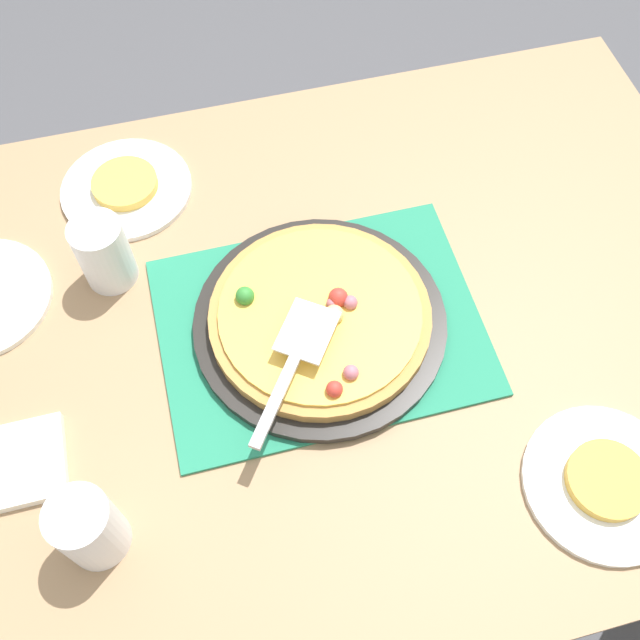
# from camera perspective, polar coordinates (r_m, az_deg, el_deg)

# --- Properties ---
(ground_plane) EXTENTS (8.00, 8.00, 0.00)m
(ground_plane) POSITION_cam_1_polar(r_m,az_deg,el_deg) (1.80, 0.00, -12.45)
(ground_plane) COLOR #4C4C51
(dining_table) EXTENTS (1.40, 1.00, 0.75)m
(dining_table) POSITION_cam_1_polar(r_m,az_deg,el_deg) (1.20, 0.00, -3.10)
(dining_table) COLOR #9E7A56
(dining_table) RESTS_ON ground_plane
(placemat) EXTENTS (0.48, 0.36, 0.01)m
(placemat) POSITION_cam_1_polar(r_m,az_deg,el_deg) (1.10, 0.00, -0.44)
(placemat) COLOR #237F5B
(placemat) RESTS_ON dining_table
(pizza_pan) EXTENTS (0.38, 0.38, 0.01)m
(pizza_pan) POSITION_cam_1_polar(r_m,az_deg,el_deg) (1.09, 0.00, -0.18)
(pizza_pan) COLOR black
(pizza_pan) RESTS_ON placemat
(pizza) EXTENTS (0.33, 0.33, 0.05)m
(pizza) POSITION_cam_1_polar(r_m,az_deg,el_deg) (1.08, -0.00, 0.33)
(pizza) COLOR #B78442
(pizza) RESTS_ON pizza_pan
(plate_near_left) EXTENTS (0.22, 0.22, 0.01)m
(plate_near_left) POSITION_cam_1_polar(r_m,az_deg,el_deg) (1.30, -14.88, 9.89)
(plate_near_left) COLOR white
(plate_near_left) RESTS_ON dining_table
(plate_far_right) EXTENTS (0.22, 0.22, 0.01)m
(plate_far_right) POSITION_cam_1_polar(r_m,az_deg,el_deg) (1.07, 21.33, -11.77)
(plate_far_right) COLOR white
(plate_far_right) RESTS_ON dining_table
(served_slice_left) EXTENTS (0.11, 0.11, 0.02)m
(served_slice_left) POSITION_cam_1_polar(r_m,az_deg,el_deg) (1.29, -15.01, 10.26)
(served_slice_left) COLOR #EAB747
(served_slice_left) RESTS_ON plate_near_left
(served_slice_right) EXTENTS (0.11, 0.11, 0.02)m
(served_slice_right) POSITION_cam_1_polar(r_m,az_deg,el_deg) (1.06, 21.56, -11.54)
(served_slice_right) COLOR gold
(served_slice_right) RESTS_ON plate_far_right
(cup_near) EXTENTS (0.08, 0.08, 0.12)m
(cup_near) POSITION_cam_1_polar(r_m,az_deg,el_deg) (0.97, -17.64, -15.23)
(cup_near) COLOR white
(cup_near) RESTS_ON dining_table
(cup_far) EXTENTS (0.08, 0.08, 0.12)m
(cup_far) POSITION_cam_1_polar(r_m,az_deg,el_deg) (1.15, -16.55, 5.05)
(cup_far) COLOR white
(cup_far) RESTS_ON dining_table
(pizza_server) EXTENTS (0.17, 0.21, 0.01)m
(pizza_server) POSITION_cam_1_polar(r_m,az_deg,el_deg) (1.00, -2.02, -3.08)
(pizza_server) COLOR silver
(pizza_server) RESTS_ON pizza
(napkin_stack) EXTENTS (0.12, 0.12, 0.02)m
(napkin_stack) POSITION_cam_1_polar(r_m,az_deg,el_deg) (1.09, -22.38, -10.35)
(napkin_stack) COLOR white
(napkin_stack) RESTS_ON dining_table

